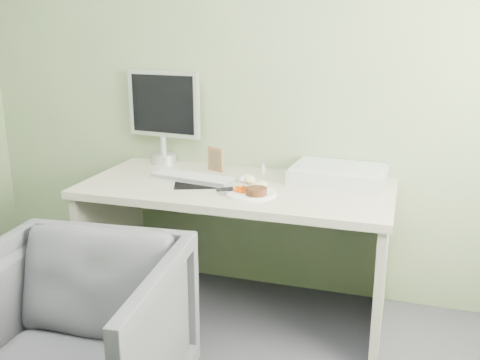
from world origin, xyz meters
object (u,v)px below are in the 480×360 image
(scanner, at_px, (338,175))
(plate, at_px, (252,194))
(monitor, at_px, (164,112))
(desk_chair, at_px, (72,343))
(desk, at_px, (237,218))

(scanner, bearing_deg, plate, -132.12)
(monitor, height_order, desk_chair, monitor)
(desk_chair, bearing_deg, desk, 66.96)
(plate, bearing_deg, monitor, 145.66)
(desk, bearing_deg, desk_chair, -107.82)
(scanner, height_order, desk_chair, scanner)
(plate, bearing_deg, desk, 130.44)
(desk, distance_m, desk_chair, 1.09)
(desk, xyz_separation_m, scanner, (0.50, 0.21, 0.22))
(plate, relative_size, desk_chair, 0.31)
(desk, height_order, desk_chair, desk)
(desk, xyz_separation_m, plate, (0.12, -0.15, 0.19))
(monitor, bearing_deg, desk, -23.68)
(plate, xyz_separation_m, monitor, (-0.67, 0.46, 0.30))
(scanner, xyz_separation_m, desk_chair, (-0.83, -1.24, -0.40))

